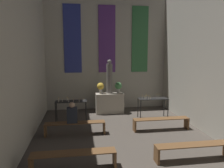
{
  "coord_description": "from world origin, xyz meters",
  "views": [
    {
      "loc": [
        -1.41,
        0.85,
        2.9
      ],
      "look_at": [
        0.0,
        10.16,
        1.52
      ],
      "focal_mm": 35.0,
      "sensor_mm": 36.0,
      "label": 1
    }
  ],
  "objects_px": {
    "candle_rack_left": "(71,104)",
    "altar": "(109,103)",
    "pew_back_left": "(75,126)",
    "candle_rack_right": "(153,101)",
    "pew_third_left": "(74,157)",
    "flower_vase_right": "(118,86)",
    "flower_vase_left": "(100,87)",
    "pew_third_right": "(193,148)",
    "pew_back_right": "(161,121)",
    "person_seated": "(72,114)",
    "statue": "(109,78)"
  },
  "relations": [
    {
      "from": "statue",
      "to": "pew_third_right",
      "type": "xyz_separation_m",
      "value": [
        1.59,
        -4.93,
        -1.38
      ]
    },
    {
      "from": "pew_third_left",
      "to": "pew_third_right",
      "type": "relative_size",
      "value": 1.0
    },
    {
      "from": "candle_rack_left",
      "to": "person_seated",
      "type": "bearing_deg",
      "value": -86.46
    },
    {
      "from": "pew_back_left",
      "to": "candle_rack_right",
      "type": "bearing_deg",
      "value": 23.71
    },
    {
      "from": "flower_vase_left",
      "to": "candle_rack_right",
      "type": "distance_m",
      "value": 2.52
    },
    {
      "from": "pew_third_left",
      "to": "candle_rack_left",
      "type": "bearing_deg",
      "value": 92.8
    },
    {
      "from": "pew_third_right",
      "to": "flower_vase_left",
      "type": "bearing_deg",
      "value": 112.23
    },
    {
      "from": "altar",
      "to": "candle_rack_left",
      "type": "height_order",
      "value": "candle_rack_left"
    },
    {
      "from": "candle_rack_left",
      "to": "pew_third_left",
      "type": "height_order",
      "value": "candle_rack_left"
    },
    {
      "from": "candle_rack_right",
      "to": "pew_third_right",
      "type": "xyz_separation_m",
      "value": [
        -0.18,
        -3.81,
        -0.44
      ]
    },
    {
      "from": "pew_third_left",
      "to": "statue",
      "type": "bearing_deg",
      "value": 72.14
    },
    {
      "from": "pew_back_left",
      "to": "pew_back_right",
      "type": "relative_size",
      "value": 1.0
    },
    {
      "from": "flower_vase_left",
      "to": "flower_vase_right",
      "type": "bearing_deg",
      "value": 0.0
    },
    {
      "from": "altar",
      "to": "candle_rack_right",
      "type": "height_order",
      "value": "candle_rack_right"
    },
    {
      "from": "statue",
      "to": "altar",
      "type": "bearing_deg",
      "value": 0.0
    },
    {
      "from": "statue",
      "to": "flower_vase_right",
      "type": "height_order",
      "value": "statue"
    },
    {
      "from": "pew_third_right",
      "to": "altar",
      "type": "bearing_deg",
      "value": 107.86
    },
    {
      "from": "candle_rack_right",
      "to": "pew_back_right",
      "type": "relative_size",
      "value": 0.61
    },
    {
      "from": "pew_third_left",
      "to": "pew_third_right",
      "type": "xyz_separation_m",
      "value": [
        3.18,
        0.0,
        0.0
      ]
    },
    {
      "from": "pew_third_left",
      "to": "altar",
      "type": "bearing_deg",
      "value": 72.14
    },
    {
      "from": "person_seated",
      "to": "altar",
      "type": "bearing_deg",
      "value": 57.02
    },
    {
      "from": "pew_third_right",
      "to": "person_seated",
      "type": "bearing_deg",
      "value": 144.48
    },
    {
      "from": "altar",
      "to": "flower_vase_left",
      "type": "bearing_deg",
      "value": -180.0
    },
    {
      "from": "pew_back_right",
      "to": "statue",
      "type": "bearing_deg",
      "value": 121.47
    },
    {
      "from": "pew_third_right",
      "to": "pew_third_left",
      "type": "bearing_deg",
      "value": 180.0
    },
    {
      "from": "flower_vase_right",
      "to": "candle_rack_right",
      "type": "xyz_separation_m",
      "value": [
        1.34,
        -1.12,
        -0.51
      ]
    },
    {
      "from": "flower_vase_right",
      "to": "pew_back_left",
      "type": "distance_m",
      "value": 3.42
    },
    {
      "from": "flower_vase_right",
      "to": "candle_rack_right",
      "type": "height_order",
      "value": "flower_vase_right"
    },
    {
      "from": "candle_rack_right",
      "to": "pew_third_left",
      "type": "bearing_deg",
      "value": -131.36
    },
    {
      "from": "altar",
      "to": "flower_vase_right",
      "type": "height_order",
      "value": "flower_vase_right"
    },
    {
      "from": "pew_third_left",
      "to": "pew_back_left",
      "type": "bearing_deg",
      "value": 90.0
    },
    {
      "from": "flower_vase_right",
      "to": "person_seated",
      "type": "relative_size",
      "value": 0.7
    },
    {
      "from": "flower_vase_left",
      "to": "altar",
      "type": "bearing_deg",
      "value": 0.0
    },
    {
      "from": "statue",
      "to": "flower_vase_right",
      "type": "xyz_separation_m",
      "value": [
        0.43,
        -0.0,
        -0.43
      ]
    },
    {
      "from": "statue",
      "to": "candle_rack_left",
      "type": "distance_m",
      "value": 2.3
    },
    {
      "from": "statue",
      "to": "pew_back_left",
      "type": "distance_m",
      "value": 3.34
    },
    {
      "from": "pew_back_right",
      "to": "person_seated",
      "type": "relative_size",
      "value": 2.86
    },
    {
      "from": "flower_vase_right",
      "to": "pew_third_left",
      "type": "distance_m",
      "value": 5.41
    },
    {
      "from": "pew_back_left",
      "to": "flower_vase_right",
      "type": "bearing_deg",
      "value": 52.16
    },
    {
      "from": "flower_vase_right",
      "to": "pew_back_left",
      "type": "height_order",
      "value": "flower_vase_right"
    },
    {
      "from": "candle_rack_right",
      "to": "statue",
      "type": "bearing_deg",
      "value": 147.54
    },
    {
      "from": "candle_rack_left",
      "to": "altar",
      "type": "bearing_deg",
      "value": 32.33
    },
    {
      "from": "candle_rack_right",
      "to": "altar",
      "type": "bearing_deg",
      "value": 147.54
    },
    {
      "from": "pew_back_left",
      "to": "person_seated",
      "type": "xyz_separation_m",
      "value": [
        -0.1,
        0.0,
        0.44
      ]
    },
    {
      "from": "pew_back_left",
      "to": "pew_back_right",
      "type": "distance_m",
      "value": 3.18
    },
    {
      "from": "flower_vase_left",
      "to": "flower_vase_right",
      "type": "height_order",
      "value": "same"
    },
    {
      "from": "flower_vase_left",
      "to": "pew_back_right",
      "type": "relative_size",
      "value": 0.24
    },
    {
      "from": "pew_third_right",
      "to": "person_seated",
      "type": "xyz_separation_m",
      "value": [
        -3.27,
        2.34,
        0.44
      ]
    },
    {
      "from": "pew_back_right",
      "to": "person_seated",
      "type": "bearing_deg",
      "value": 180.0
    },
    {
      "from": "person_seated",
      "to": "flower_vase_left",
      "type": "bearing_deg",
      "value": 64.16
    }
  ]
}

